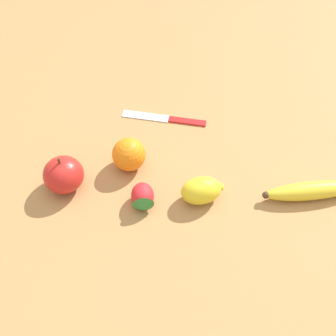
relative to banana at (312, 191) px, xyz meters
name	(u,v)px	position (x,y,z in m)	size (l,w,h in m)	color
ground_plane	(193,170)	(-0.14, -0.18, -0.02)	(3.00, 3.00, 0.00)	#A87A47
banana	(312,191)	(0.00, 0.00, 0.00)	(0.08, 0.19, 0.04)	yellow
orange	(129,154)	(-0.21, -0.29, 0.02)	(0.07, 0.07, 0.07)	orange
strawberry	(143,197)	(-0.11, -0.30, 0.00)	(0.07, 0.06, 0.04)	red
apple	(64,175)	(-0.21, -0.42, 0.02)	(0.08, 0.08, 0.08)	red
lemon	(201,190)	(-0.08, -0.19, 0.01)	(0.06, 0.09, 0.05)	yellow
paring_knife	(167,118)	(-0.30, -0.17, -0.01)	(0.12, 0.17, 0.01)	silver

